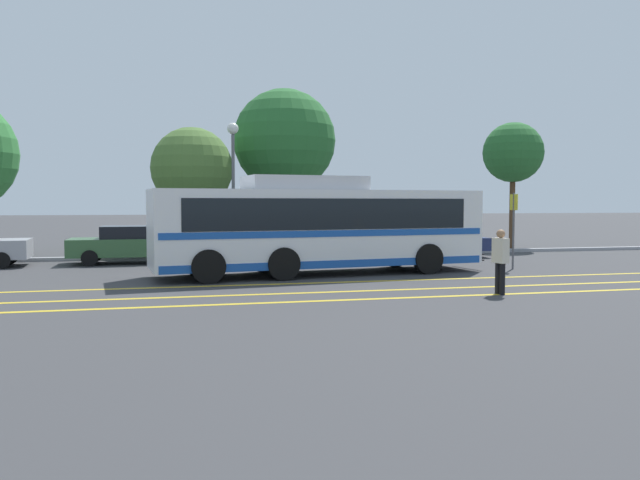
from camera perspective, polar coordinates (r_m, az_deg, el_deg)
The scene contains 15 objects.
ground_plane at distance 21.25m, azimuth 3.23°, elevation -2.90°, with size 220.00×220.00×0.00m, color #38383A.
lane_strip_0 at distance 18.34m, azimuth 1.58°, elevation -3.88°, with size 0.20×30.77×0.01m, color gold.
lane_strip_1 at distance 16.52m, azimuth 3.27°, elevation -4.69°, with size 0.20×30.77×0.01m, color gold.
lane_strip_2 at distance 15.22m, azimuth 4.76°, elevation -5.40°, with size 0.20×30.77×0.01m, color gold.
curb_strip at distance 27.17m, azimuth -3.33°, elevation -1.37°, with size 38.77×0.36×0.15m, color #99999E.
transit_bus at distance 20.33m, azimuth -0.05°, elevation 1.31°, with size 11.27×3.81×3.18m.
parked_car_1 at distance 25.22m, azimuth -17.01°, elevation -0.37°, with size 4.53×2.08×1.45m.
parked_car_2 at distance 25.34m, azimuth -3.58°, elevation -0.30°, with size 4.60×2.04×1.38m.
parked_car_3 at distance 27.31m, azimuth 10.60°, elevation -0.05°, with size 4.35×2.04×1.43m.
pedestrian_0 at distance 16.49m, azimuth 16.17°, elevation -1.56°, with size 0.30×0.46×1.66m.
bus_stop_sign at distance 22.92m, azimuth 17.27°, elevation 1.64°, with size 0.08×0.40×2.69m.
street_lamp at distance 27.48m, azimuth -7.95°, elevation 7.30°, with size 0.50×0.50×5.79m.
tree_0 at distance 31.33m, azimuth -3.27°, elevation 9.06°, with size 5.07×5.07×7.97m.
tree_1 at distance 29.37m, azimuth -11.62°, elevation 6.44°, with size 3.74×3.74×5.80m.
tree_2 at distance 33.67m, azimuth 17.24°, elevation 7.61°, with size 3.06×3.06×6.45m.
Camera 1 is at (-5.99, -20.25, 2.32)m, focal length 35.00 mm.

